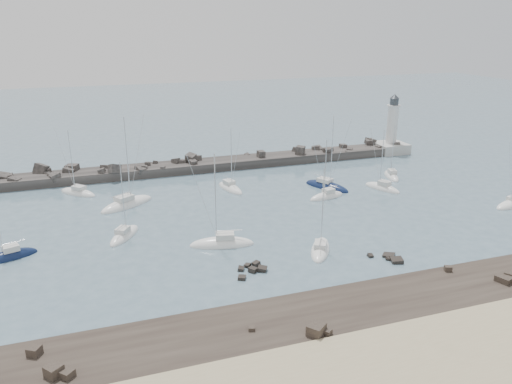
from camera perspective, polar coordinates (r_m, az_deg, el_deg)
ground at (r=71.81m, az=-0.03°, el=-5.52°), size 400.00×400.00×0.00m
rock_shelf at (r=54.01m, az=7.83°, el=-14.57°), size 140.00×12.00×1.80m
rock_cluster_near at (r=63.22m, az=-0.48°, el=-8.94°), size 4.42×3.98×1.10m
rock_cluster_far at (r=68.71m, az=15.10°, el=-7.36°), size 3.85×3.82×1.24m
breakwater at (r=104.96m, az=-11.01°, el=2.28°), size 115.00×7.70×5.25m
lighthouse at (r=123.79m, az=15.16°, el=5.79°), size 7.00×7.00×14.60m
sailboat_1 at (r=96.33m, az=-19.67°, el=-0.13°), size 7.39×7.43×12.73m
sailboat_2 at (r=74.10m, az=-26.37°, el=-6.68°), size 7.54×4.45×11.70m
sailboat_3 at (r=75.30m, az=-14.81°, el=-4.87°), size 6.00×7.66×12.08m
sailboat_4 at (r=87.70m, az=-14.52°, el=-1.43°), size 10.45×8.28×16.35m
sailboat_5 at (r=70.32m, az=-3.90°, el=-5.97°), size 9.42×4.75×14.40m
sailboat_6 at (r=93.32m, az=-2.97°, el=0.39°), size 4.22×8.23×12.63m
sailboat_7 at (r=69.09m, az=7.36°, el=-6.59°), size 6.17×8.07×12.51m
sailboat_8 at (r=95.14m, az=8.08°, el=0.59°), size 7.14×9.70×14.91m
sailboat_9 at (r=89.69m, az=8.09°, el=-0.55°), size 7.47×3.68×11.56m
sailboat_10 at (r=96.25m, az=14.24°, el=0.40°), size 5.04×7.92×12.20m
sailboat_11 at (r=95.53m, az=27.20°, el=-1.31°), size 8.36×4.30×12.68m
sailboat_12 at (r=104.20m, az=15.21°, el=1.72°), size 4.14×7.38×11.43m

